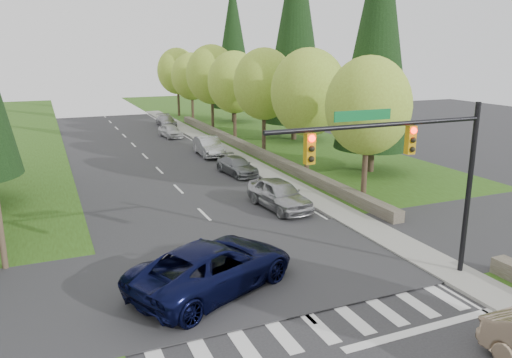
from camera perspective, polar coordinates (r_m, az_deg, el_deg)
grass_east at (r=36.65m, az=11.62°, el=0.70°), size 14.00×110.00×0.06m
cross_street at (r=20.61m, az=0.40°, el=-10.23°), size 120.00×8.00×0.10m
sidewalk_east at (r=35.36m, az=1.60°, el=0.55°), size 1.80×80.00×0.13m
curb_east at (r=35.03m, az=0.33°, el=0.42°), size 0.20×80.00×0.13m
stone_wall_north at (r=43.12m, az=-0.79°, el=3.52°), size 0.70×40.00×0.70m
traffic_signal at (r=18.44m, az=17.49°, el=2.44°), size 8.70×0.37×6.80m
decid_tree_0 at (r=28.69m, az=12.70°, el=8.14°), size 4.80×4.80×8.37m
decid_tree_1 at (r=34.62m, az=6.03°, el=9.80°), size 5.20×5.20×8.80m
decid_tree_2 at (r=40.77m, az=0.93°, el=10.78°), size 5.00×5.00×8.82m
decid_tree_3 at (r=47.28m, az=-2.48°, el=10.98°), size 5.00×5.00×8.55m
decid_tree_4 at (r=53.89m, az=-5.08°, el=11.81°), size 5.40×5.40×9.18m
decid_tree_5 at (r=60.54m, az=-7.37°, el=11.55°), size 4.80×4.80×8.30m
decid_tree_6 at (r=67.30m, az=-8.97°, el=12.07°), size 5.20×5.20×8.86m
conifer_e_a at (r=36.22m, az=13.79°, el=16.01°), size 5.44×5.44×17.80m
conifer_e_b at (r=48.69m, az=4.58°, el=17.09°), size 6.12×6.12×19.80m
conifer_e_c at (r=61.05m, az=-2.63°, el=15.21°), size 5.10×5.10×16.80m
suv_navy at (r=18.67m, az=-4.90°, el=-9.92°), size 7.31×5.57×1.85m
parked_car_a at (r=27.84m, az=2.68°, el=-1.74°), size 2.40×5.00×1.65m
parked_car_b at (r=35.48m, az=-2.19°, el=1.51°), size 2.20×4.40×1.23m
parked_car_c at (r=41.95m, az=-5.44°, el=3.74°), size 1.82×4.82×1.57m
parked_car_d at (r=51.37m, az=-9.76°, el=5.46°), size 1.99×4.03×1.32m
parked_car_e at (r=59.12m, az=-10.21°, el=6.60°), size 1.88×4.41×1.27m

